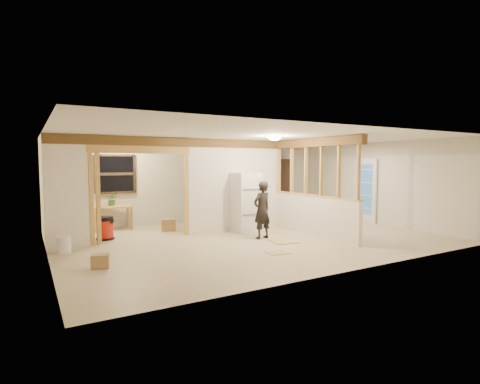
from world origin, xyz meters
TOP-DOWN VIEW (x-y plane):
  - floor at (0.00, 0.00)m, footprint 9.00×6.50m
  - ceiling at (0.00, 0.00)m, footprint 9.00×6.50m
  - wall_back at (0.00, 3.25)m, footprint 9.00×0.01m
  - wall_front at (0.00, -3.25)m, footprint 9.00×0.01m
  - wall_left at (-4.50, 0.00)m, footprint 0.01×6.50m
  - wall_right at (4.50, 0.00)m, footprint 0.01×6.50m
  - partition_left_stub at (-4.05, 1.20)m, footprint 0.90×0.12m
  - partition_center at (0.20, 1.20)m, footprint 2.80×0.12m
  - doorway_frame at (-2.40, 1.20)m, footprint 2.46×0.14m
  - header_beam_back at (-1.00, 1.20)m, footprint 7.00×0.18m
  - header_beam_right at (1.60, -0.40)m, footprint 0.18×3.30m
  - pony_wall at (1.60, -0.40)m, footprint 0.12×3.20m
  - stud_partition at (1.60, -0.40)m, footprint 0.14×3.20m
  - window_back at (-2.60, 3.17)m, footprint 1.12×0.10m
  - french_door at (4.42, 0.40)m, footprint 0.12×0.86m
  - ceiling_dome_main at (0.30, -0.50)m, footprint 0.36×0.36m
  - ceiling_dome_util at (-2.50, 2.30)m, footprint 0.32×0.32m
  - hanging_bulb at (-2.00, 1.60)m, footprint 0.07×0.07m
  - refrigerator at (0.31, 0.82)m, footprint 0.66×0.64m
  - woman at (0.19, -0.15)m, footprint 0.57×0.43m
  - work_table at (-2.77, 2.94)m, footprint 1.15×0.74m
  - potted_plant at (-2.74, 3.02)m, footprint 0.38×0.35m
  - shop_vac at (-3.19, 1.64)m, footprint 0.56×0.56m
  - bookshelf at (2.95, 3.01)m, footprint 1.00×0.33m
  - bucket at (-4.18, 0.67)m, footprint 0.36×0.36m
  - box_util_a at (-1.44, 2.04)m, footprint 0.47×0.44m
  - box_util_b at (-3.55, 2.28)m, footprint 0.36×0.36m
  - box_front at (-3.72, -0.88)m, footprint 0.36×0.32m
  - floor_panel_near at (0.41, -0.75)m, footprint 0.63×0.63m
  - floor_panel_far at (-0.33, -1.55)m, footprint 0.50×0.43m

SIDE VIEW (x-z plane):
  - floor at x=0.00m, z-range -0.01..0.00m
  - floor_panel_far at x=-0.33m, z-range 0.00..0.01m
  - floor_panel_near at x=0.41m, z-range 0.00..0.02m
  - box_front at x=-3.72m, z-range 0.00..0.24m
  - box_util_b at x=-3.55m, z-range 0.00..0.30m
  - box_util_a at x=-1.44m, z-range 0.00..0.33m
  - bucket at x=-4.18m, z-range 0.00..0.35m
  - shop_vac at x=-3.19m, z-range 0.00..0.57m
  - work_table at x=-2.77m, z-range 0.00..0.67m
  - pony_wall at x=1.60m, z-range 0.00..1.00m
  - woman at x=0.19m, z-range 0.00..1.42m
  - refrigerator at x=0.31m, z-range 0.00..1.60m
  - potted_plant at x=-2.74m, z-range 0.67..1.02m
  - bookshelf at x=2.95m, z-range 0.00..1.99m
  - french_door at x=4.42m, z-range 0.00..2.00m
  - doorway_frame at x=-2.40m, z-range 0.00..2.20m
  - wall_back at x=0.00m, z-range 0.00..2.50m
  - wall_front at x=0.00m, z-range 0.00..2.50m
  - wall_left at x=-4.50m, z-range 0.00..2.50m
  - wall_right at x=4.50m, z-range 0.00..2.50m
  - partition_left_stub at x=-4.05m, z-range 0.00..2.50m
  - partition_center at x=0.20m, z-range 0.00..2.50m
  - window_back at x=-2.60m, z-range 1.00..2.10m
  - stud_partition at x=1.60m, z-range 1.00..2.32m
  - hanging_bulb at x=-2.00m, z-range 2.15..2.22m
  - header_beam_back at x=-1.00m, z-range 2.27..2.49m
  - header_beam_right at x=1.60m, z-range 2.27..2.49m
  - ceiling_dome_main at x=0.30m, z-range 2.40..2.56m
  - ceiling_dome_util at x=-2.50m, z-range 2.41..2.55m
  - ceiling at x=0.00m, z-range 2.50..2.50m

